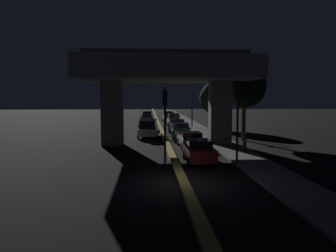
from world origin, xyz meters
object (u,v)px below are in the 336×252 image
(pedestrian_on_sidewalk, at_px, (245,141))
(street_lamp, at_px, (191,93))
(car_dark_green_third_oncoming, at_px, (147,119))
(motorcycle_red_filtering_far, at_px, (169,128))
(car_dark_red_fourth_oncoming, at_px, (147,116))
(car_dark_red_second_oncoming, at_px, (146,123))
(car_white_second, at_px, (191,139))
(car_silver_fourth, at_px, (177,125))
(car_silver_lead_oncoming, at_px, (148,128))
(motorcycle_black_filtering_mid, at_px, (174,136))
(motorcycle_white_filtering_near, at_px, (185,148))
(car_white_sixth, at_px, (168,116))
(traffic_light_right_of_median, at_px, (237,108))
(traffic_light_left_of_median, at_px, (165,112))
(car_white_fifth, at_px, (174,120))
(car_white_third, at_px, (181,131))
(car_dark_red_lead, at_px, (199,151))

(pedestrian_on_sidewalk, bearing_deg, street_lamp, 93.82)
(car_dark_green_third_oncoming, distance_m, motorcycle_red_filtering_far, 13.64)
(car_dark_red_fourth_oncoming, distance_m, motorcycle_red_filtering_far, 22.19)
(car_dark_green_third_oncoming, bearing_deg, car_dark_red_second_oncoming, -2.21)
(car_white_second, height_order, car_silver_fourth, car_silver_fourth)
(street_lamp, bearing_deg, car_silver_lead_oncoming, -119.19)
(car_dark_green_third_oncoming, distance_m, motorcycle_black_filtering_mid, 21.98)
(street_lamp, height_order, motorcycle_red_filtering_far, street_lamp)
(street_lamp, distance_m, car_white_second, 18.92)
(car_silver_lead_oncoming, distance_m, car_dark_green_third_oncoming, 17.83)
(motorcycle_white_filtering_near, bearing_deg, motorcycle_red_filtering_far, -0.28)
(car_white_sixth, height_order, motorcycle_black_filtering_mid, car_white_sixth)
(traffic_light_right_of_median, distance_m, motorcycle_white_filtering_near, 5.29)
(traffic_light_left_of_median, height_order, car_white_fifth, traffic_light_left_of_median)
(car_white_sixth, bearing_deg, motorcycle_black_filtering_mid, 175.52)
(car_white_fifth, relative_size, car_dark_red_second_oncoming, 1.03)
(car_white_third, height_order, car_silver_fourth, car_white_third)
(car_dark_red_second_oncoming, distance_m, car_dark_red_fourth_oncoming, 18.00)
(street_lamp, relative_size, motorcycle_white_filtering_near, 4.73)
(motorcycle_red_filtering_far, bearing_deg, car_white_third, -169.30)
(motorcycle_black_filtering_mid, bearing_deg, car_white_second, -159.64)
(traffic_light_right_of_median, bearing_deg, car_silver_fourth, 95.65)
(traffic_light_right_of_median, height_order, car_silver_lead_oncoming, traffic_light_right_of_median)
(car_white_third, distance_m, car_silver_lead_oncoming, 3.78)
(car_silver_fourth, xyz_separation_m, car_dark_green_third_oncoming, (-3.85, 12.53, -0.02))
(motorcycle_red_filtering_far, bearing_deg, car_silver_fourth, -49.37)
(traffic_light_right_of_median, distance_m, car_silver_lead_oncoming, 16.21)
(car_dark_red_lead, relative_size, car_silver_fourth, 1.01)
(traffic_light_right_of_median, bearing_deg, car_silver_lead_oncoming, 110.66)
(car_silver_fourth, bearing_deg, motorcycle_white_filtering_near, 178.68)
(car_dark_red_second_oncoming, distance_m, car_dark_green_third_oncoming, 9.32)
(traffic_light_left_of_median, xyz_separation_m, street_lamp, (5.00, 25.80, 1.49))
(motorcycle_white_filtering_near, bearing_deg, pedestrian_on_sidewalk, -76.95)
(traffic_light_left_of_median, xyz_separation_m, car_white_sixth, (2.53, 36.53, -2.42))
(street_lamp, bearing_deg, car_white_second, -97.36)
(street_lamp, height_order, car_white_sixth, street_lamp)
(car_white_second, xyz_separation_m, car_dark_red_fourth_oncoming, (-3.77, 33.98, 0.16))
(motorcycle_white_filtering_near, bearing_deg, car_white_third, -4.64)
(car_white_fifth, bearing_deg, car_dark_green_third_oncoming, 37.44)
(car_dark_red_fourth_oncoming, height_order, motorcycle_red_filtering_far, car_dark_red_fourth_oncoming)
(car_white_second, height_order, car_white_sixth, car_white_sixth)
(traffic_light_left_of_median, distance_m, motorcycle_white_filtering_near, 4.52)
(car_dark_green_third_oncoming, bearing_deg, car_silver_lead_oncoming, -1.13)
(car_dark_red_second_oncoming, relative_size, car_dark_red_fourth_oncoming, 0.87)
(car_white_second, bearing_deg, motorcycle_black_filtering_mid, 17.52)
(car_white_second, xyz_separation_m, pedestrian_on_sidewalk, (3.79, -3.15, 0.25))
(pedestrian_on_sidewalk, bearing_deg, car_white_second, 140.30)
(motorcycle_red_filtering_far, bearing_deg, car_dark_red_second_oncoming, 38.42)
(car_dark_red_fourth_oncoming, distance_m, motorcycle_white_filtering_near, 38.40)
(car_white_fifth, bearing_deg, car_white_sixth, 0.09)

